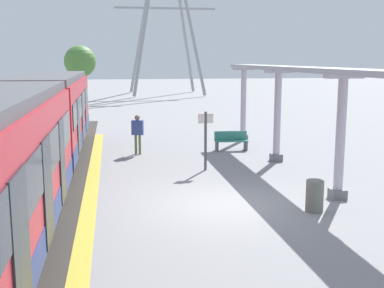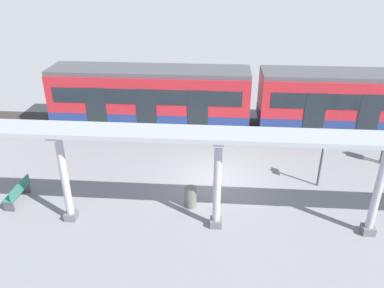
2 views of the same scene
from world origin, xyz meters
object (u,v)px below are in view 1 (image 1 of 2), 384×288
canopy_pillar_fourth (277,116)px  train_far_carriage (51,114)px  canopy_pillar_third (340,137)px  trash_bin (315,196)px  platform_info_sign (206,135)px  bench_mid_platform (231,141)px  passenger_waiting_near_edge (138,130)px  canopy_pillar_fifth (243,104)px

canopy_pillar_fourth → train_far_carriage: bearing=165.7°
canopy_pillar_third → trash_bin: bearing=-138.6°
train_far_carriage → platform_info_sign: bearing=-30.1°
canopy_pillar_third → bench_mid_platform: 8.38m
canopy_pillar_fourth → platform_info_sign: bearing=-160.5°
train_far_carriage → platform_info_sign: size_ratio=5.11×
bench_mid_platform → canopy_pillar_fourth: bearing=-64.9°
canopy_pillar_fourth → platform_info_sign: 3.39m
train_far_carriage → bench_mid_platform: 7.98m
canopy_pillar_third → trash_bin: (-1.18, -1.04, -1.43)m
platform_info_sign → train_far_carriage: bearing=149.9°
canopy_pillar_third → canopy_pillar_fourth: size_ratio=1.00×
train_far_carriage → passenger_waiting_near_edge: train_far_carriage is taller
canopy_pillar_fifth → bench_mid_platform: size_ratio=2.43×
platform_info_sign → bench_mid_platform: bearing=63.0°
train_far_carriage → canopy_pillar_fifth: bearing=17.2°
train_far_carriage → bench_mid_platform: train_far_carriage is taller
canopy_pillar_fifth → platform_info_sign: (-3.16, -6.27, -0.54)m
canopy_pillar_third → bench_mid_platform: bearing=98.6°
train_far_carriage → canopy_pillar_fifth: canopy_pillar_fifth is taller
platform_info_sign → canopy_pillar_third: bearing=-54.4°
platform_info_sign → trash_bin: bearing=-70.1°
bench_mid_platform → platform_info_sign: (-1.91, -3.76, 0.89)m
train_far_carriage → bench_mid_platform: size_ratio=7.43×
trash_bin → passenger_waiting_near_edge: size_ratio=0.51×
canopy_pillar_fourth → bench_mid_platform: canopy_pillar_fourth is taller
train_far_carriage → canopy_pillar_third: (9.10, -7.85, 0.04)m
trash_bin → passenger_waiting_near_edge: (-4.30, 8.98, 0.64)m
bench_mid_platform → canopy_pillar_fifth: bearing=63.6°
canopy_pillar_third → trash_bin: size_ratio=4.21×
canopy_pillar_third → canopy_pillar_fourth: (0.00, 5.52, 0.00)m
canopy_pillar_fourth → trash_bin: canopy_pillar_fourth is taller
train_far_carriage → canopy_pillar_third: canopy_pillar_third is taller
canopy_pillar_fourth → passenger_waiting_near_edge: 6.04m
canopy_pillar_third → passenger_waiting_near_edge: 9.68m
canopy_pillar_fourth → platform_info_sign: canopy_pillar_fourth is taller
bench_mid_platform → passenger_waiting_near_edge: size_ratio=0.88×
bench_mid_platform → train_far_carriage: bearing=-177.7°
canopy_pillar_third → bench_mid_platform: canopy_pillar_third is taller
canopy_pillar_fourth → canopy_pillar_fifth: (0.00, 5.15, 0.00)m
train_far_carriage → canopy_pillar_fourth: bearing=-14.3°
canopy_pillar_fifth → bench_mid_platform: bearing=-116.4°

